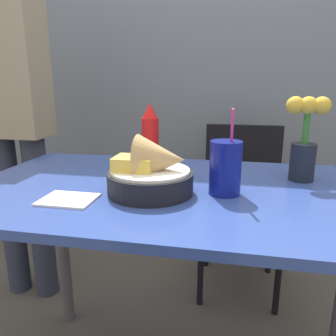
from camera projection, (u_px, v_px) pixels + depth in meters
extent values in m
cube|color=slate|center=(215.00, 42.00, 1.94)|extent=(7.00, 0.06, 2.60)
cube|color=#334C9E|center=(183.00, 191.00, 0.95)|extent=(1.27, 0.71, 0.02)
cylinder|color=#4C4C51|center=(63.00, 245.00, 1.44)|extent=(0.05, 0.05, 0.75)
cylinder|color=black|center=(201.00, 263.00, 1.58)|extent=(0.03, 0.03, 0.45)
cylinder|color=black|center=(279.00, 272.00, 1.51)|extent=(0.03, 0.03, 0.45)
cylinder|color=black|center=(207.00, 231.00, 1.92)|extent=(0.03, 0.03, 0.45)
cylinder|color=black|center=(271.00, 237.00, 1.85)|extent=(0.03, 0.03, 0.45)
cube|color=black|center=(241.00, 207.00, 1.65)|extent=(0.40, 0.40, 0.02)
cube|color=black|center=(243.00, 160.00, 1.78)|extent=(0.40, 0.03, 0.38)
cylinder|color=black|center=(150.00, 183.00, 0.89)|extent=(0.23, 0.23, 0.06)
cylinder|color=white|center=(150.00, 171.00, 0.88)|extent=(0.21, 0.21, 0.01)
cone|color=tan|center=(161.00, 159.00, 0.87)|extent=(0.13, 0.13, 0.13)
cube|color=#E5C14C|center=(134.00, 165.00, 0.87)|extent=(0.10, 0.08, 0.04)
cylinder|color=red|center=(150.00, 145.00, 1.10)|extent=(0.06, 0.06, 0.18)
cone|color=red|center=(150.00, 111.00, 1.07)|extent=(0.05, 0.05, 0.05)
cylinder|color=navy|center=(225.00, 168.00, 0.87)|extent=(0.08, 0.08, 0.14)
cylinder|color=black|center=(225.00, 172.00, 0.87)|extent=(0.08, 0.08, 0.12)
cylinder|color=#EA3884|center=(231.00, 144.00, 0.85)|extent=(0.01, 0.07, 0.19)
cylinder|color=black|center=(302.00, 162.00, 1.00)|extent=(0.07, 0.07, 0.11)
cylinder|color=#33722D|center=(306.00, 127.00, 0.97)|extent=(0.02, 0.02, 0.10)
sphere|color=gold|center=(308.00, 105.00, 0.95)|extent=(0.05, 0.05, 0.05)
sphere|color=gold|center=(295.00, 105.00, 0.96)|extent=(0.05, 0.05, 0.05)
sphere|color=gold|center=(322.00, 106.00, 0.95)|extent=(0.05, 0.05, 0.05)
cube|color=white|center=(68.00, 200.00, 0.84)|extent=(0.14, 0.11, 0.01)
cylinder|color=#2D3347|center=(12.00, 216.00, 1.66)|extent=(0.11, 0.11, 0.83)
cylinder|color=#2D3347|center=(40.00, 219.00, 1.63)|extent=(0.11, 0.11, 0.83)
cube|color=gray|center=(7.00, 59.00, 1.45)|extent=(0.32, 0.18, 0.69)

